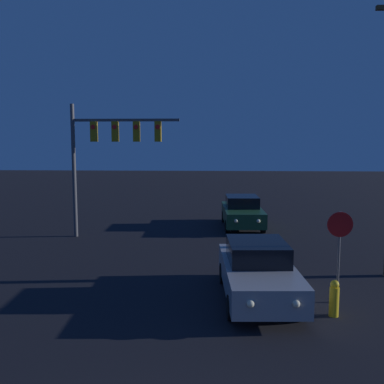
{
  "coord_description": "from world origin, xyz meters",
  "views": [
    {
      "loc": [
        0.76,
        -4.11,
        4.36
      ],
      "look_at": [
        0.0,
        11.23,
        2.55
      ],
      "focal_mm": 40.0,
      "sensor_mm": 36.0,
      "label": 1
    }
  ],
  "objects_px": {
    "stop_sign": "(339,240)",
    "car_near": "(258,271)",
    "car_far": "(242,212)",
    "traffic_signal_mast": "(107,144)",
    "fire_hydrant": "(334,298)"
  },
  "relations": [
    {
      "from": "stop_sign",
      "to": "car_near",
      "type": "bearing_deg",
      "value": 174.78
    },
    {
      "from": "car_far",
      "to": "traffic_signal_mast",
      "type": "height_order",
      "value": "traffic_signal_mast"
    },
    {
      "from": "car_near",
      "to": "fire_hydrant",
      "type": "relative_size",
      "value": 4.98
    },
    {
      "from": "fire_hydrant",
      "to": "stop_sign",
      "type": "bearing_deg",
      "value": 69.6
    },
    {
      "from": "car_near",
      "to": "traffic_signal_mast",
      "type": "bearing_deg",
      "value": -54.16
    },
    {
      "from": "traffic_signal_mast",
      "to": "fire_hydrant",
      "type": "height_order",
      "value": "traffic_signal_mast"
    },
    {
      "from": "car_near",
      "to": "traffic_signal_mast",
      "type": "xyz_separation_m",
      "value": [
        -6.02,
        7.52,
        3.45
      ]
    },
    {
      "from": "car_near",
      "to": "car_far",
      "type": "bearing_deg",
      "value": -94.26
    },
    {
      "from": "car_near",
      "to": "fire_hydrant",
      "type": "height_order",
      "value": "car_near"
    },
    {
      "from": "car_far",
      "to": "traffic_signal_mast",
      "type": "relative_size",
      "value": 0.76
    },
    {
      "from": "traffic_signal_mast",
      "to": "stop_sign",
      "type": "xyz_separation_m",
      "value": [
        8.17,
        -7.72,
        -2.5
      ]
    },
    {
      "from": "car_far",
      "to": "traffic_signal_mast",
      "type": "xyz_separation_m",
      "value": [
        -6.27,
        -2.57,
        3.45
      ]
    },
    {
      "from": "car_near",
      "to": "stop_sign",
      "type": "xyz_separation_m",
      "value": [
        2.14,
        -0.2,
        0.94
      ]
    },
    {
      "from": "stop_sign",
      "to": "fire_hydrant",
      "type": "relative_size",
      "value": 2.69
    },
    {
      "from": "car_far",
      "to": "stop_sign",
      "type": "bearing_deg",
      "value": 98.49
    }
  ]
}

